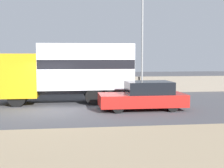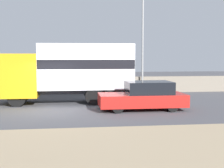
{
  "view_description": "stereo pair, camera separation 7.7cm",
  "coord_description": "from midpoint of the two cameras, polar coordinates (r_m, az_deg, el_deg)",
  "views": [
    {
      "loc": [
        1.11,
        -15.93,
        2.77
      ],
      "look_at": [
        3.38,
        1.25,
        1.24
      ],
      "focal_mm": 50.0,
      "sensor_mm": 36.0,
      "label": 1
    },
    {
      "loc": [
        1.19,
        -15.94,
        2.77
      ],
      "look_at": [
        3.38,
        1.25,
        1.24
      ],
      "focal_mm": 50.0,
      "sensor_mm": 36.0,
      "label": 2
    }
  ],
  "objects": [
    {
      "name": "box_truck",
      "position": [
        18.65,
        -7.88,
        2.6
      ],
      "size": [
        7.77,
        2.49,
        3.51
      ],
      "rotation": [
        0.0,
        0.0,
        3.14
      ],
      "color": "gold",
      "rests_on": "ground_plane"
    },
    {
      "name": "dirt_shoulder_foreground",
      "position": [
        9.45,
        -14.48,
        -12.05
      ],
      "size": [
        60.0,
        5.77,
        0.04
      ],
      "color": "#9E896B",
      "rests_on": "ground_plane"
    },
    {
      "name": "car_hatchback",
      "position": [
        16.31,
        5.77,
        -2.21
      ],
      "size": [
        4.48,
        1.88,
        1.48
      ],
      "rotation": [
        0.0,
        0.0,
        3.14
      ],
      "color": "#B21E19",
      "rests_on": "ground_plane"
    },
    {
      "name": "street_lamp",
      "position": [
        23.67,
        5.47,
        9.06
      ],
      "size": [
        0.56,
        0.28,
        7.76
      ],
      "color": "gray",
      "rests_on": "ground_plane"
    },
    {
      "name": "stone_wall_backdrop",
      "position": [
        23.66,
        -10.27,
        -0.27
      ],
      "size": [
        60.0,
        0.35,
        1.23
      ],
      "color": "gray",
      "rests_on": "ground_plane"
    },
    {
      "name": "ground_plane",
      "position": [
        16.22,
        -11.51,
        -4.91
      ],
      "size": [
        80.0,
        80.0,
        0.0
      ],
      "primitive_type": "plane",
      "color": "#47474C"
    }
  ]
}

